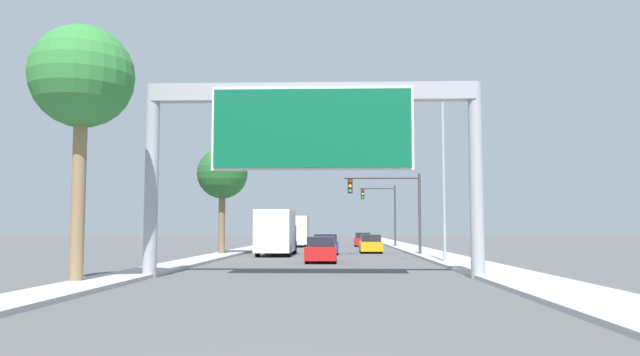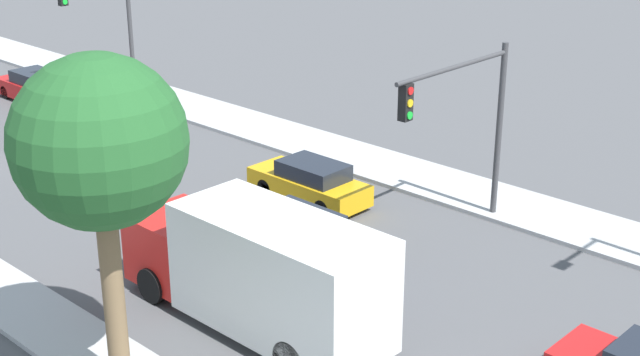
# 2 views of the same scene
# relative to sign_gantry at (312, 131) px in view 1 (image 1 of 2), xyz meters

# --- Properties ---
(sidewalk_right) EXTENTS (3.00, 120.00, 0.15)m
(sidewalk_right) POSITION_rel_sign_gantry_xyz_m (7.75, 42.12, -5.73)
(sidewalk_right) COLOR #AEAEAE
(sidewalk_right) RESTS_ON ground
(median_strip_left) EXTENTS (2.00, 120.00, 0.15)m
(median_strip_left) POSITION_rel_sign_gantry_xyz_m (-7.25, 42.12, -5.73)
(median_strip_left) COLOR #AEAEAE
(median_strip_left) RESTS_ON ground
(sign_gantry) EXTENTS (13.44, 0.73, 7.73)m
(sign_gantry) POSITION_rel_sign_gantry_xyz_m (0.00, 0.00, 0.00)
(sign_gantry) COLOR #9EA0A5
(sign_gantry) RESTS_ON ground
(car_far_right) EXTENTS (1.88, 4.68, 1.51)m
(car_far_right) POSITION_rel_sign_gantry_xyz_m (0.00, 22.71, -5.10)
(car_far_right) COLOR navy
(car_far_right) RESTS_ON ground
(car_mid_left) EXTENTS (1.71, 4.45, 1.45)m
(car_mid_left) POSITION_rel_sign_gantry_xyz_m (3.50, 25.45, -5.12)
(car_mid_left) COLOR gold
(car_mid_left) RESTS_ON ground
(car_near_right) EXTENTS (1.75, 4.52, 1.46)m
(car_near_right) POSITION_rel_sign_gantry_xyz_m (0.00, 11.55, -5.12)
(car_near_right) COLOR red
(car_near_right) RESTS_ON ground
(car_near_left) EXTENTS (1.75, 4.67, 1.49)m
(car_near_left) POSITION_rel_sign_gantry_xyz_m (3.50, 43.49, -5.11)
(car_near_left) COLOR red
(car_near_left) RESTS_ON ground
(truck_box_primary) EXTENTS (2.42, 8.00, 3.22)m
(truck_box_primary) POSITION_rel_sign_gantry_xyz_m (-3.50, 20.47, -4.17)
(truck_box_primary) COLOR red
(truck_box_primary) RESTS_ON ground
(truck_box_secondary) EXTENTS (2.41, 7.28, 3.23)m
(truck_box_secondary) POSITION_rel_sign_gantry_xyz_m (-3.50, 41.94, -4.17)
(truck_box_secondary) COLOR white
(truck_box_secondary) RESTS_ON ground
(traffic_light_near_intersection) EXTENTS (5.47, 0.32, 5.85)m
(traffic_light_near_intersection) POSITION_rel_sign_gantry_xyz_m (4.92, 20.12, -1.77)
(traffic_light_near_intersection) COLOR #3D3D3F
(traffic_light_near_intersection) RESTS_ON ground
(traffic_light_mid_block) EXTENTS (3.72, 0.32, 6.38)m
(traffic_light_mid_block) POSITION_rel_sign_gantry_xyz_m (5.62, 40.12, -1.57)
(traffic_light_mid_block) COLOR #3D3D3F
(traffic_light_mid_block) RESTS_ON ground
(palm_tree_foreground) EXTENTS (3.64, 3.64, 9.13)m
(palm_tree_foreground) POSITION_rel_sign_gantry_xyz_m (-8.03, -3.08, 1.38)
(palm_tree_foreground) COLOR #8C704C
(palm_tree_foreground) RESTS_ON ground
(palm_tree_background) EXTENTS (3.71, 3.71, 7.83)m
(palm_tree_background) POSITION_rel_sign_gantry_xyz_m (-7.55, 20.78, 0.09)
(palm_tree_background) COLOR brown
(palm_tree_background) RESTS_ON ground
(street_lamp_right) EXTENTS (2.39, 0.28, 9.26)m
(street_lamp_right) POSITION_rel_sign_gantry_xyz_m (6.59, 10.26, -0.42)
(street_lamp_right) COLOR #9EA0A5
(street_lamp_right) RESTS_ON ground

